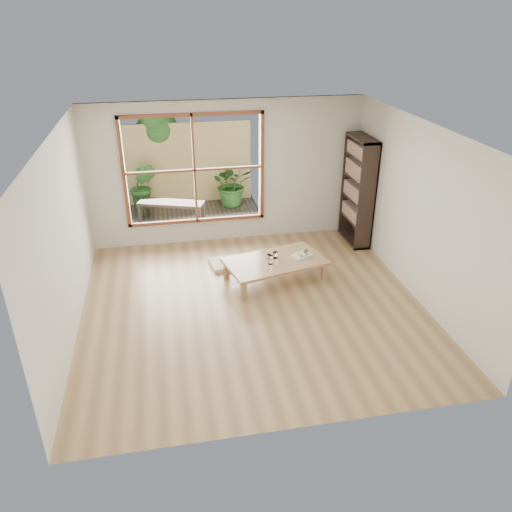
{
  "coord_description": "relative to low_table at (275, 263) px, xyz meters",
  "views": [
    {
      "loc": [
        -1.15,
        -6.26,
        4.03
      ],
      "look_at": [
        0.15,
        0.51,
        0.55
      ],
      "focal_mm": 35.0,
      "sensor_mm": 36.0,
      "label": 1
    }
  ],
  "objects": [
    {
      "name": "ground",
      "position": [
        -0.5,
        -0.71,
        -0.3
      ],
      "size": [
        5.0,
        5.0,
        0.0
      ],
      "primitive_type": "plane",
      "color": "tan",
      "rests_on": "ground"
    },
    {
      "name": "glass_short",
      "position": [
        0.03,
        0.13,
        0.08
      ],
      "size": [
        0.06,
        0.06,
        0.08
      ],
      "primitive_type": "cylinder",
      "color": "silver",
      "rests_on": "low_table"
    },
    {
      "name": "bamboo_fence",
      "position": [
        -1.1,
        3.85,
        0.6
      ],
      "size": [
        2.8,
        0.06,
        1.8
      ],
      "primitive_type": "cube",
      "color": "tan",
      "rests_on": "ground"
    },
    {
      "name": "deck",
      "position": [
        -1.1,
        2.85,
        -0.3
      ],
      "size": [
        2.8,
        2.0,
        0.05
      ],
      "primitive_type": "cube",
      "color": "#383129",
      "rests_on": "ground"
    },
    {
      "name": "food_tray",
      "position": [
        0.48,
        0.08,
        0.06
      ],
      "size": [
        0.37,
        0.33,
        0.1
      ],
      "rotation": [
        0.0,
        0.0,
        0.43
      ],
      "color": "white",
      "rests_on": "low_table"
    },
    {
      "name": "glass_tall",
      "position": [
        -0.1,
        -0.11,
        0.11
      ],
      "size": [
        0.08,
        0.08,
        0.15
      ],
      "primitive_type": "cylinder",
      "color": "silver",
      "rests_on": "low_table"
    },
    {
      "name": "low_table",
      "position": [
        0.0,
        0.0,
        0.0
      ],
      "size": [
        1.74,
        1.23,
        0.34
      ],
      "rotation": [
        0.0,
        0.0,
        0.23
      ],
      "color": "#A98052",
      "rests_on": "ground"
    },
    {
      "name": "garden_bench",
      "position": [
        -1.55,
        2.74,
        0.08
      ],
      "size": [
        1.38,
        0.82,
        0.42
      ],
      "rotation": [
        0.0,
        0.0,
        -0.35
      ],
      "color": "#30211A",
      "rests_on": "deck"
    },
    {
      "name": "glass_mid",
      "position": [
        0.02,
        0.07,
        0.1
      ],
      "size": [
        0.08,
        0.08,
        0.11
      ],
      "primitive_type": "cylinder",
      "color": "silver",
      "rests_on": "low_table"
    },
    {
      "name": "floor_cushion",
      "position": [
        -0.74,
        0.63,
        -0.27
      ],
      "size": [
        0.55,
        0.55,
        0.07
      ],
      "primitive_type": "cube",
      "rotation": [
        0.0,
        0.0,
        0.15
      ],
      "color": "silver",
      "rests_on": "ground"
    },
    {
      "name": "garden_tree",
      "position": [
        -1.78,
        4.16,
        1.32
      ],
      "size": [
        1.04,
        0.85,
        2.22
      ],
      "color": "#4C3D2D",
      "rests_on": "ground"
    },
    {
      "name": "shrub_right",
      "position": [
        -0.18,
        3.45,
        0.21
      ],
      "size": [
        0.91,
        0.79,
        0.98
      ],
      "primitive_type": "imported",
      "rotation": [
        0.0,
        0.0,
        0.04
      ],
      "color": "#306A27",
      "rests_on": "deck"
    },
    {
      "name": "shrub_left",
      "position": [
        -2.11,
        3.54,
        0.24
      ],
      "size": [
        0.65,
        0.56,
        1.04
      ],
      "primitive_type": "imported",
      "rotation": [
        0.0,
        0.0,
        -0.18
      ],
      "color": "#306A27",
      "rests_on": "deck"
    },
    {
      "name": "bookshelf",
      "position": [
        1.82,
        1.19,
        0.69
      ],
      "size": [
        0.32,
        0.89,
        1.98
      ],
      "primitive_type": "cube",
      "color": "#30211A",
      "rests_on": "ground"
    },
    {
      "name": "glass_small",
      "position": [
        -0.09,
        0.07,
        0.08
      ],
      "size": [
        0.07,
        0.07,
        0.08
      ],
      "primitive_type": "cylinder",
      "color": "silver",
      "rests_on": "low_table"
    }
  ]
}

